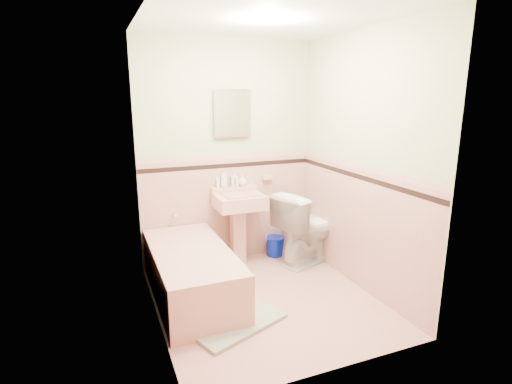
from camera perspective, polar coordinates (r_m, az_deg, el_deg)
name	(u,v)px	position (r m, az deg, el deg)	size (l,w,h in m)	color
floor	(266,300)	(3.97, 1.41, -14.99)	(2.20, 2.20, 0.00)	#D79A8D
ceiling	(268,18)	(3.54, 1.66, 23.38)	(2.20, 2.20, 0.00)	white
wall_back	(228,154)	(4.56, -4.04, 5.39)	(2.50, 2.50, 0.00)	#F3E2C6
wall_front	(336,200)	(2.60, 11.28, -1.14)	(2.50, 2.50, 0.00)	#F3E2C6
wall_left	(150,179)	(3.28, -14.70, 1.74)	(2.50, 2.50, 0.00)	#F3E2C6
wall_right	(361,163)	(4.05, 14.65, 3.93)	(2.50, 2.50, 0.00)	#F3E2C6
wainscot_back	(229,210)	(4.69, -3.86, -2.52)	(2.00, 2.00, 0.00)	#D99F92
wainscot_front	(331,293)	(2.84, 10.52, -13.86)	(2.00, 2.00, 0.00)	#D99F92
wainscot_left	(157,256)	(3.47, -13.85, -8.80)	(2.20, 2.20, 0.00)	#D99F92
wainscot_right	(356,227)	(4.19, 13.98, -4.87)	(2.20, 2.20, 0.00)	#D99F92
accent_back	(228,166)	(4.56, -3.94, 3.75)	(2.00, 2.00, 0.00)	black
accent_front	(334,219)	(2.65, 10.94, -3.77)	(2.00, 2.00, 0.00)	black
accent_left	(154,195)	(3.31, -14.26, -0.43)	(2.20, 2.20, 0.00)	black
accent_right	(359,177)	(4.06, 14.33, 2.11)	(2.20, 2.20, 0.00)	black
cap_back	(228,157)	(4.55, -3.96, 4.99)	(2.00, 2.00, 0.00)	#D7928A
cap_front	(334,204)	(2.62, 11.03, -1.68)	(2.00, 2.00, 0.00)	#D7928A
cap_left	(153,183)	(3.29, -14.36, 1.26)	(2.20, 2.20, 0.00)	#D7928A
cap_right	(359,167)	(4.04, 14.42, 3.50)	(2.20, 2.20, 0.00)	#D7928A
bathtub	(192,275)	(3.98, -9.07, -11.49)	(0.70, 1.50, 0.45)	#D2998C
tub_faucet	(175,214)	(4.49, -11.37, -3.07)	(0.04, 0.04, 0.12)	silver
sink	(240,230)	(4.55, -2.32, -5.45)	(0.53, 0.48, 0.83)	#D2998C
sink_faucet	(235,181)	(4.54, -2.98, 1.51)	(0.02, 0.02, 0.10)	silver
medicine_cabinet	(232,113)	(4.51, -3.40, 11.05)	(0.37, 0.04, 0.46)	white
soap_dish	(267,178)	(4.74, 1.58, 2.05)	(0.12, 0.07, 0.04)	#D2998C
soap_bottle_left	(224,178)	(4.53, -4.57, 1.95)	(0.08, 0.08, 0.21)	#B2B2B2
soap_bottle_mid	(235,179)	(4.57, -3.05, 1.85)	(0.08, 0.08, 0.17)	#B2B2B2
soap_bottle_right	(242,180)	(4.61, -1.95, 1.69)	(0.10, 0.10, 0.13)	#B2B2B2
tube	(218,183)	(4.52, -5.40, 1.33)	(0.04, 0.04, 0.12)	white
toilet	(309,227)	(4.68, 7.50, -4.90)	(0.47, 0.83, 0.84)	white
bucket	(275,246)	(4.91, 2.66, -7.68)	(0.23, 0.23, 0.23)	#051EBF
bath_mat	(233,321)	(3.63, -3.27, -17.72)	(0.80, 0.53, 0.03)	gray
shoe	(230,313)	(3.64, -3.77, -16.69)	(0.16, 0.08, 0.07)	#BF1E59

